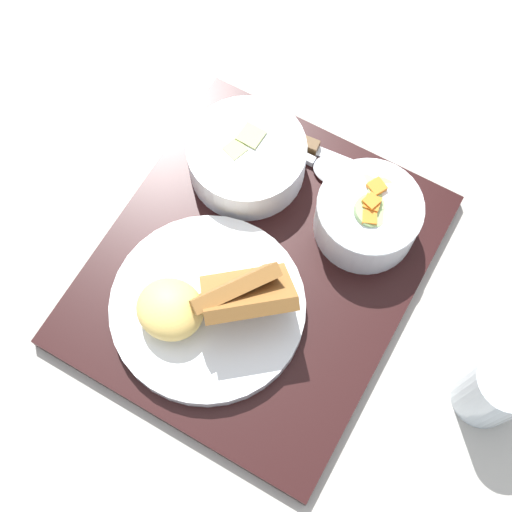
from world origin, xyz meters
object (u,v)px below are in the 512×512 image
at_px(glass_water, 494,390).
at_px(spoon, 312,161).
at_px(bowl_salad, 368,215).
at_px(plate_main, 209,305).
at_px(bowl_soup, 247,156).
at_px(knife, 301,142).

bearing_deg(glass_water, spoon, -115.36).
distance_m(bowl_salad, plate_main, 0.19).
bearing_deg(spoon, bowl_salad, -26.68).
relative_size(bowl_soup, plate_main, 0.64).
bearing_deg(spoon, glass_water, -28.59).
xyz_separation_m(bowl_salad, plate_main, (0.17, -0.09, -0.01)).
bearing_deg(knife, glass_water, -33.28).
xyz_separation_m(bowl_salad, bowl_soup, (0.01, -0.15, -0.00)).
height_order(bowl_soup, glass_water, glass_water).
xyz_separation_m(bowl_soup, plate_main, (0.16, 0.06, -0.01)).
bearing_deg(knife, spoon, -37.69).
bearing_deg(glass_water, bowl_salad, -116.22).
bearing_deg(bowl_soup, glass_water, 75.47).
height_order(plate_main, glass_water, plate_main).
distance_m(bowl_soup, spoon, 0.08).
relative_size(bowl_salad, bowl_soup, 0.86).
height_order(bowl_salad, knife, bowl_salad).
bearing_deg(spoon, bowl_soup, -145.24).
xyz_separation_m(bowl_salad, knife, (-0.05, -0.11, -0.03)).
bearing_deg(bowl_salad, glass_water, 63.78).
xyz_separation_m(spoon, glass_water, (0.13, 0.28, 0.02)).
xyz_separation_m(bowl_soup, glass_water, (0.09, 0.34, -0.00)).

